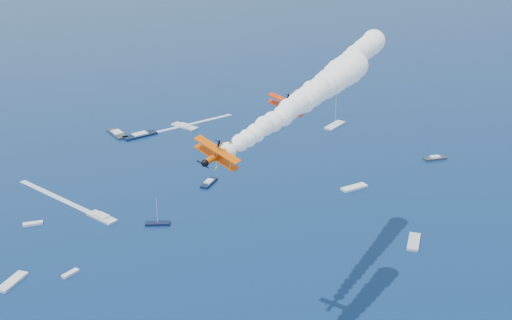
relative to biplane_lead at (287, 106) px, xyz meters
name	(u,v)px	position (x,y,z in m)	size (l,w,h in m)	color
biplane_lead	(287,106)	(0.00, 0.00, 0.00)	(6.83, 7.66, 4.62)	#FF2E05
biplane_trail	(218,155)	(-19.63, -21.70, 0.83)	(7.20, 8.08, 4.87)	#F05505
smoke_trail_lead	(339,68)	(18.77, 16.67, 1.87)	(38.81, 35.11, 9.50)	white
smoke_trail_trail	(301,102)	(0.26, -6.39, 2.70)	(40.78, 32.73, 9.50)	white
spectator_boats	(142,189)	(-17.60, 86.17, -53.70)	(227.88, 165.35, 0.70)	silver
boat_wakes	(49,213)	(-47.42, 79.11, -54.02)	(158.36, 167.65, 0.04)	white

